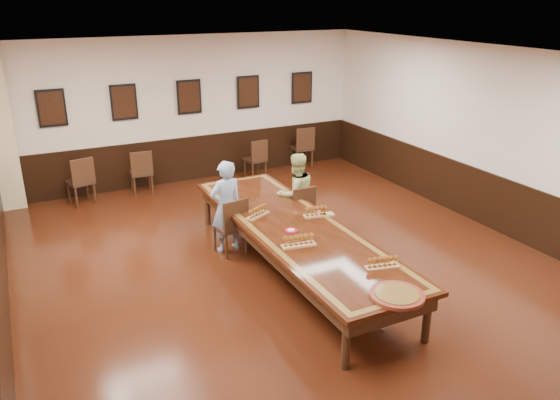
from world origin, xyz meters
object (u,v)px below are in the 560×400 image
chair_man (230,225)px  person_man (226,207)px  spare_chair_c (255,158)px  spare_chair_b (141,171)px  person_woman (296,194)px  spare_chair_d (302,147)px  conference_table (295,235)px  spare_chair_a (80,180)px  carved_platter (397,295)px  chair_woman (299,210)px

chair_man → person_man: bearing=-90.0°
spare_chair_c → person_man: person_man is taller
spare_chair_b → person_woman: bearing=124.1°
spare_chair_d → conference_table: spare_chair_d is taller
spare_chair_a → spare_chair_c: 3.85m
person_woman → person_man: bearing=4.4°
chair_man → carved_platter: bearing=92.7°
chair_man → person_woman: size_ratio=0.66×
spare_chair_b → person_woman: size_ratio=0.65×
chair_man → spare_chair_d: 4.97m
spare_chair_c → person_man: size_ratio=0.59×
chair_woman → spare_chair_b: bearing=-61.0°
spare_chair_b → carved_platter: 7.05m
chair_woman → person_woman: (-0.00, 0.10, 0.26)m
conference_table → spare_chair_c: bearing=73.3°
spare_chair_a → spare_chair_d: 5.21m
spare_chair_d → spare_chair_c: bearing=16.8°
chair_woman → spare_chair_d: bearing=-120.2°
chair_man → carved_platter: 3.46m
spare_chair_a → spare_chair_d: bearing=168.0°
spare_chair_a → spare_chair_c: spare_chair_a is taller
conference_table → person_woman: bearing=61.3°
spare_chair_c → spare_chair_d: bearing=-176.8°
person_woman → conference_table: person_woman is taller
spare_chair_a → spare_chair_b: bearing=170.1°
chair_woman → carved_platter: bearing=79.5°
chair_man → spare_chair_a: size_ratio=0.98×
chair_woman → chair_man: bearing=4.5°
conference_table → spare_chair_b: bearing=105.3°
conference_table → carved_platter: bearing=-87.7°
chair_woman → person_man: person_man is taller
spare_chair_b → carved_platter: (1.35, -6.91, 0.30)m
spare_chair_a → spare_chair_c: (3.85, -0.01, -0.04)m
person_woman → conference_table: bearing=60.6°
chair_man → person_woman: person_woman is taller
person_man → person_woman: bearing=175.6°
conference_table → chair_man: bearing=121.0°
person_woman → conference_table: 1.46m
chair_man → spare_chair_b: size_ratio=1.01×
person_woman → spare_chair_a: bearing=-45.9°
chair_man → spare_chair_b: bearing=-89.5°
person_man → person_woman: (1.35, 0.12, -0.04)m
spare_chair_b → spare_chair_c: (2.60, -0.11, -0.02)m
spare_chair_b → spare_chair_d: bearing=-174.4°
chair_man → carved_platter: chair_man is taller
spare_chair_b → spare_chair_d: 3.97m
chair_man → spare_chair_c: (1.98, 3.43, -0.03)m
spare_chair_c → spare_chair_d: (1.36, 0.25, 0.05)m
chair_woman → spare_chair_b: size_ratio=0.98×
chair_man → conference_table: (0.63, -1.06, 0.13)m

